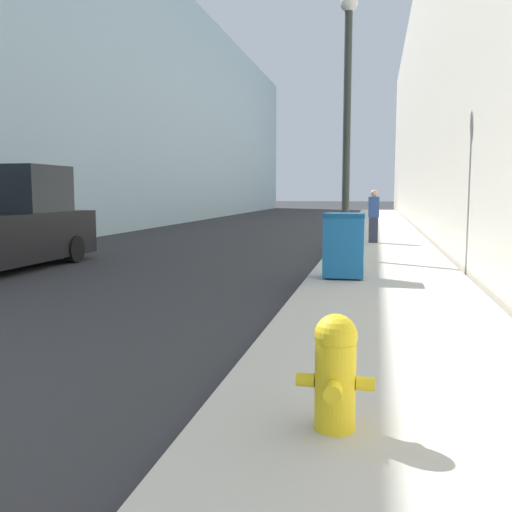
% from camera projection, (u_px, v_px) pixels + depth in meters
% --- Properties ---
extents(sidewalk_right, '(2.85, 60.00, 0.14)m').
position_uv_depth(sidewalk_right, '(382.00, 238.00, 19.85)').
color(sidewalk_right, '#B7B2A8').
rests_on(sidewalk_right, ground).
extents(building_left_glass, '(12.00, 60.00, 12.26)m').
position_uv_depth(building_left_glass, '(69.00, 107.00, 30.28)').
color(building_left_glass, '#99B7C6').
rests_on(building_left_glass, ground).
extents(fire_hydrant, '(0.51, 0.39, 0.76)m').
position_uv_depth(fire_hydrant, '(335.00, 369.00, 3.67)').
color(fire_hydrant, yellow).
rests_on(fire_hydrant, sidewalk_right).
extents(trash_bin, '(0.73, 0.65, 1.16)m').
position_uv_depth(trash_bin, '(344.00, 245.00, 10.13)').
color(trash_bin, '#19609E').
rests_on(trash_bin, sidewalk_right).
extents(lamppost, '(0.39, 0.39, 5.84)m').
position_uv_depth(lamppost, '(347.00, 118.00, 12.73)').
color(lamppost, '#2D332D').
rests_on(lamppost, sidewalk_right).
extents(pedestrian_on_sidewalk, '(0.32, 0.21, 1.60)m').
position_uv_depth(pedestrian_on_sidewalk, '(374.00, 216.00, 17.23)').
color(pedestrian_on_sidewalk, '#2D3347').
rests_on(pedestrian_on_sidewalk, sidewalk_right).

